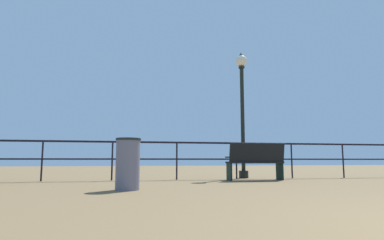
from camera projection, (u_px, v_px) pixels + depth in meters
pier_railing at (236, 152)px, 9.22m from camera, size 24.34×0.05×1.04m
bench_near_left at (256, 159)px, 8.51m from camera, size 1.51×0.58×0.98m
lamppost_center at (242, 101)px, 9.81m from camera, size 0.35×0.35×3.88m
trash_bin at (128, 164)px, 5.75m from camera, size 0.45×0.45×0.92m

